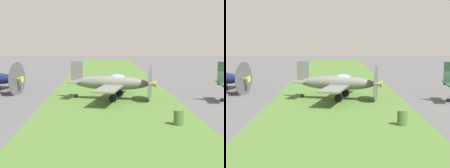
% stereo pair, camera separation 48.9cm
% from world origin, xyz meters
% --- Properties ---
extents(grass_verge, '(120.00, 11.00, 0.01)m').
position_xyz_m(grass_verge, '(0.00, -9.42, 0.00)').
color(grass_verge, '#476B2D').
rests_on(grass_verge, ground).
extents(airplane_wingman, '(9.38, 7.51, 3.32)m').
position_xyz_m(airplane_wingman, '(-2.65, -9.35, 1.39)').
color(airplane_wingman, slate).
rests_on(airplane_wingman, ground).
extents(fuel_drum, '(0.60, 0.60, 0.90)m').
position_xyz_m(fuel_drum, '(6.55, -5.66, 0.45)').
color(fuel_drum, '#476633').
rests_on(fuel_drum, ground).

